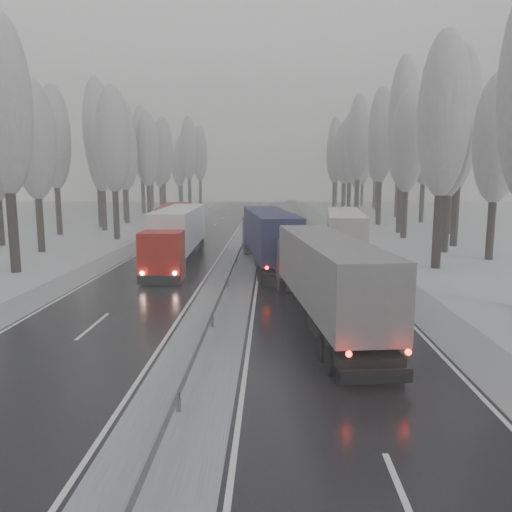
{
  "coord_description": "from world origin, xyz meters",
  "views": [
    {
      "loc": [
        2.53,
        -8.95,
        6.44
      ],
      "look_at": [
        1.73,
        18.19,
        2.2
      ],
      "focal_mm": 35.0,
      "sensor_mm": 36.0,
      "label": 1
    }
  ],
  "objects_px": {
    "truck_cream_box": "(344,232)",
    "box_truck_distant": "(291,206)",
    "truck_red_red": "(175,224)",
    "truck_blue_box": "(268,234)",
    "truck_red_white": "(178,232)",
    "truck_grey_tarp": "(322,272)"
  },
  "relations": [
    {
      "from": "truck_cream_box",
      "to": "box_truck_distant",
      "type": "xyz_separation_m",
      "value": [
        -1.93,
        54.12,
        -1.03
      ]
    },
    {
      "from": "box_truck_distant",
      "to": "truck_red_red",
      "type": "bearing_deg",
      "value": -103.16
    },
    {
      "from": "truck_blue_box",
      "to": "truck_red_white",
      "type": "relative_size",
      "value": 1.0
    },
    {
      "from": "truck_grey_tarp",
      "to": "truck_red_white",
      "type": "bearing_deg",
      "value": 114.77
    },
    {
      "from": "truck_red_red",
      "to": "truck_red_white",
      "type": "bearing_deg",
      "value": -83.93
    },
    {
      "from": "truck_cream_box",
      "to": "truck_blue_box",
      "type": "bearing_deg",
      "value": -150.82
    },
    {
      "from": "box_truck_distant",
      "to": "truck_red_white",
      "type": "distance_m",
      "value": 56.6
    },
    {
      "from": "truck_blue_box",
      "to": "truck_red_red",
      "type": "height_order",
      "value": "truck_blue_box"
    },
    {
      "from": "truck_red_red",
      "to": "truck_grey_tarp",
      "type": "bearing_deg",
      "value": -70.8
    },
    {
      "from": "truck_blue_box",
      "to": "truck_cream_box",
      "type": "bearing_deg",
      "value": 16.08
    },
    {
      "from": "truck_cream_box",
      "to": "truck_red_red",
      "type": "xyz_separation_m",
      "value": [
        -14.36,
        6.43,
        -0.01
      ]
    },
    {
      "from": "truck_cream_box",
      "to": "truck_red_red",
      "type": "height_order",
      "value": "truck_cream_box"
    },
    {
      "from": "truck_red_white",
      "to": "truck_red_red",
      "type": "bearing_deg",
      "value": 100.53
    },
    {
      "from": "truck_cream_box",
      "to": "box_truck_distant",
      "type": "relative_size",
      "value": 2.28
    },
    {
      "from": "truck_blue_box",
      "to": "truck_grey_tarp",
      "type": "bearing_deg",
      "value": -86.92
    },
    {
      "from": "truck_blue_box",
      "to": "truck_red_white",
      "type": "bearing_deg",
      "value": 163.65
    },
    {
      "from": "truck_red_red",
      "to": "box_truck_distant",
      "type": "bearing_deg",
      "value": 68.89
    },
    {
      "from": "truck_blue_box",
      "to": "truck_red_white",
      "type": "distance_m",
      "value": 6.81
    },
    {
      "from": "truck_red_red",
      "to": "truck_cream_box",
      "type": "bearing_deg",
      "value": -30.64
    },
    {
      "from": "truck_grey_tarp",
      "to": "truck_red_red",
      "type": "bearing_deg",
      "value": 108.78
    },
    {
      "from": "truck_grey_tarp",
      "to": "truck_cream_box",
      "type": "bearing_deg",
      "value": 71.54
    },
    {
      "from": "truck_grey_tarp",
      "to": "truck_red_white",
      "type": "relative_size",
      "value": 0.94
    }
  ]
}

